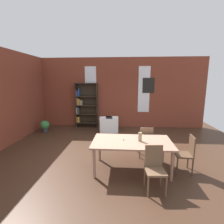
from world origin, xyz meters
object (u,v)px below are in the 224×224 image
Objects in this scene: dining_table at (132,144)px; dining_chair_far_right at (146,141)px; armchair_white at (108,125)px; dining_chair_near_right at (155,167)px; potted_plant_by_shelf at (45,126)px; bookshelf_tall at (85,105)px; dining_chair_head_right at (187,153)px; vase_on_table at (140,137)px.

dining_chair_far_right reaches higher than dining_table.
dining_table is 3.42m from armchair_white.
potted_plant_by_shelf is at bearing 138.11° from dining_chair_near_right.
armchair_white is (1.21, -0.72, -0.84)m from bookshelf_tall.
dining_chair_far_right is 1.21m from dining_chair_head_right.
vase_on_table is 3.51m from armchair_white.
dining_chair_head_right reaches higher than dining_table.
armchair_white is (-1.36, 4.04, -0.23)m from dining_chair_near_right.
dining_chair_far_right is at bearing -27.92° from potted_plant_by_shelf.
armchair_white is (-1.12, 3.27, -0.62)m from vase_on_table.
potted_plant_by_shelf is (-2.86, -0.25, 0.00)m from armchair_white.
potted_plant_by_shelf is at bearing 142.84° from vase_on_table.
armchair_white is (-0.92, 3.27, -0.43)m from dining_table.
bookshelf_tall is at bearing 30.51° from potted_plant_by_shelf.
dining_table is 2.11× the size of dining_chair_near_right.
dining_chair_head_right is at bearing -48.73° from bookshelf_tall.
vase_on_table is 0.10× the size of bookshelf_tall.
bookshelf_tall is (-3.50, 3.99, 0.61)m from dining_chair_head_right.
bookshelf_tall is (-2.13, 3.99, 0.41)m from dining_table.
armchair_white is at bearing 118.76° from dining_chair_far_right.
vase_on_table reaches higher than dining_chair_near_right.
dining_table is 2.11× the size of armchair_white.
dining_chair_near_right is (0.25, -0.77, -0.38)m from vase_on_table.
dining_chair_far_right is 1.55m from dining_chair_near_right.
vase_on_table is 0.44× the size of potted_plant_by_shelf.
armchair_white is at bearing 5.05° from potted_plant_by_shelf.
dining_chair_head_right is 5.98m from potted_plant_by_shelf.
dining_chair_head_right is at bearing -0.19° from vase_on_table.
dining_table is 0.92× the size of bookshelf_tall.
potted_plant_by_shelf is (-5.16, 3.02, -0.23)m from dining_chair_head_right.
dining_chair_head_right is (0.92, -0.78, 0.00)m from dining_chair_far_right.
bookshelf_tall is at bearing 120.28° from vase_on_table.
vase_on_table is at bearing 107.59° from dining_chair_near_right.
armchair_white is at bearing 108.62° from dining_chair_near_right.
dining_table reaches higher than armchair_white.
dining_chair_near_right is 1.21m from dining_chair_head_right.
dining_table is 3.88× the size of potted_plant_by_shelf.
vase_on_table is 1.24m from dining_chair_head_right.
vase_on_table is at bearing 0.00° from dining_table.
armchair_white is 2.87m from potted_plant_by_shelf.
dining_chair_near_right is 1.00× the size of armchair_white.
bookshelf_tall is at bearing 128.76° from dining_chair_far_right.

